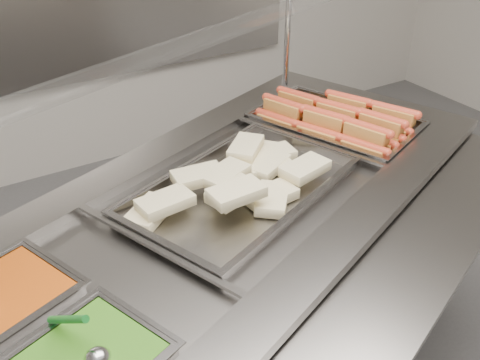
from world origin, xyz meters
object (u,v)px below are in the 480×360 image
steam_counter (231,307)px  pan_hotdogs (335,130)px  sneeze_guard (165,55)px  serving_spoon (92,352)px  pan_wraps (242,193)px

steam_counter → pan_hotdogs: (0.60, 0.23, 0.42)m
sneeze_guard → serving_spoon: 0.83m
steam_counter → pan_wraps: 0.44m
steam_counter → pan_wraps: size_ratio=2.64×
steam_counter → pan_wraps: bearing=21.0°
pan_wraps → serving_spoon: bearing=-146.5°
pan_wraps → serving_spoon: serving_spoon is taller
steam_counter → serving_spoon: 0.81m
steam_counter → pan_hotdogs: 0.77m
steam_counter → pan_hotdogs: bearing=21.0°
steam_counter → sneeze_guard: (-0.08, 0.21, 0.84)m
sneeze_guard → pan_hotdogs: bearing=1.7°
sneeze_guard → pan_wraps: (0.14, -0.19, -0.40)m
sneeze_guard → pan_wraps: size_ratio=2.11×
sneeze_guard → pan_wraps: bearing=-53.7°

